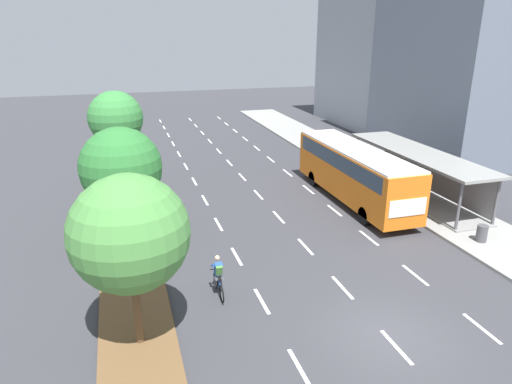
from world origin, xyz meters
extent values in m
plane|color=#38383D|center=(0.00, 0.00, 0.00)|extent=(140.00, 140.00, 0.00)
cube|color=brown|center=(-8.30, 20.00, 0.06)|extent=(2.60, 52.00, 0.12)
cube|color=gray|center=(9.25, 20.00, 0.07)|extent=(4.50, 52.00, 0.15)
cube|color=white|center=(-3.50, -0.64, 0.00)|extent=(0.14, 1.84, 0.01)
cube|color=white|center=(-3.50, 3.30, 0.00)|extent=(0.14, 1.84, 0.01)
cube|color=white|center=(-3.50, 7.24, 0.00)|extent=(0.14, 1.84, 0.01)
cube|color=white|center=(-3.50, 11.18, 0.00)|extent=(0.14, 1.84, 0.01)
cube|color=white|center=(-3.50, 15.12, 0.00)|extent=(0.14, 1.84, 0.01)
cube|color=white|center=(-3.50, 19.06, 0.00)|extent=(0.14, 1.84, 0.01)
cube|color=white|center=(-3.50, 23.00, 0.00)|extent=(0.14, 1.84, 0.01)
cube|color=white|center=(-3.50, 26.94, 0.00)|extent=(0.14, 1.84, 0.01)
cube|color=white|center=(-3.50, 30.88, 0.00)|extent=(0.14, 1.84, 0.01)
cube|color=white|center=(-3.50, 34.82, 0.00)|extent=(0.14, 1.84, 0.01)
cube|color=white|center=(-3.50, 38.76, 0.00)|extent=(0.14, 1.84, 0.01)
cube|color=white|center=(-3.50, 42.70, 0.00)|extent=(0.14, 1.84, 0.01)
cube|color=white|center=(0.00, -0.64, 0.00)|extent=(0.14, 1.84, 0.01)
cube|color=white|center=(0.00, 3.30, 0.00)|extent=(0.14, 1.84, 0.01)
cube|color=white|center=(0.00, 7.24, 0.00)|extent=(0.14, 1.84, 0.01)
cube|color=white|center=(0.00, 11.18, 0.00)|extent=(0.14, 1.84, 0.01)
cube|color=white|center=(0.00, 15.12, 0.00)|extent=(0.14, 1.84, 0.01)
cube|color=white|center=(0.00, 19.06, 0.00)|extent=(0.14, 1.84, 0.01)
cube|color=white|center=(0.00, 23.00, 0.00)|extent=(0.14, 1.84, 0.01)
cube|color=white|center=(0.00, 26.94, 0.00)|extent=(0.14, 1.84, 0.01)
cube|color=white|center=(0.00, 30.88, 0.00)|extent=(0.14, 1.84, 0.01)
cube|color=white|center=(0.00, 34.82, 0.00)|extent=(0.14, 1.84, 0.01)
cube|color=white|center=(0.00, 38.76, 0.00)|extent=(0.14, 1.84, 0.01)
cube|color=white|center=(0.00, 42.70, 0.00)|extent=(0.14, 1.84, 0.01)
cube|color=white|center=(3.50, -0.64, 0.00)|extent=(0.14, 1.84, 0.01)
cube|color=white|center=(3.50, 3.30, 0.00)|extent=(0.14, 1.84, 0.01)
cube|color=white|center=(3.50, 7.24, 0.00)|extent=(0.14, 1.84, 0.01)
cube|color=white|center=(3.50, 11.18, 0.00)|extent=(0.14, 1.84, 0.01)
cube|color=white|center=(3.50, 15.12, 0.00)|extent=(0.14, 1.84, 0.01)
cube|color=white|center=(3.50, 19.06, 0.00)|extent=(0.14, 1.84, 0.01)
cube|color=white|center=(3.50, 23.00, 0.00)|extent=(0.14, 1.84, 0.01)
cube|color=white|center=(3.50, 26.94, 0.00)|extent=(0.14, 1.84, 0.01)
cube|color=white|center=(3.50, 30.88, 0.00)|extent=(0.14, 1.84, 0.01)
cube|color=white|center=(3.50, 34.82, 0.00)|extent=(0.14, 1.84, 0.01)
cube|color=white|center=(3.50, 38.76, 0.00)|extent=(0.14, 1.84, 0.01)
cube|color=white|center=(3.50, 42.70, 0.00)|extent=(0.14, 1.84, 0.01)
cube|color=gray|center=(9.25, 11.75, 0.20)|extent=(2.60, 11.22, 0.10)
cylinder|color=#56565B|center=(8.07, 6.40, 1.55)|extent=(0.16, 0.16, 2.60)
cylinder|color=#56565B|center=(8.07, 17.11, 1.55)|extent=(0.16, 0.16, 2.60)
cylinder|color=#56565B|center=(10.43, 6.40, 1.55)|extent=(0.16, 0.16, 2.60)
cylinder|color=#56565B|center=(10.43, 17.11, 1.55)|extent=(0.16, 0.16, 2.60)
cube|color=gray|center=(10.49, 11.75, 1.55)|extent=(0.10, 10.66, 2.34)
cube|color=gray|center=(9.25, 11.75, 2.93)|extent=(2.90, 11.62, 0.16)
cube|color=orange|center=(5.25, 12.35, 1.85)|extent=(2.50, 11.20, 2.80)
cube|color=#2D3D4C|center=(5.25, 12.35, 2.70)|extent=(2.54, 10.30, 0.90)
cube|color=silver|center=(5.25, 12.35, 3.31)|extent=(2.45, 10.98, 0.12)
cube|color=#2D3D4C|center=(5.25, 17.97, 2.20)|extent=(2.25, 0.06, 1.54)
cube|color=white|center=(5.25, 6.73, 1.65)|extent=(2.12, 0.04, 0.90)
cylinder|color=black|center=(4.15, 15.83, 0.50)|extent=(0.30, 1.00, 1.00)
cylinder|color=black|center=(6.35, 15.83, 0.50)|extent=(0.30, 1.00, 1.00)
cylinder|color=black|center=(4.15, 8.88, 0.50)|extent=(0.30, 1.00, 1.00)
cylinder|color=black|center=(6.35, 8.88, 0.50)|extent=(0.30, 1.00, 1.00)
torus|color=black|center=(-5.01, 4.80, 0.36)|extent=(0.06, 0.72, 0.72)
torus|color=black|center=(-5.01, 3.70, 0.36)|extent=(0.06, 0.72, 0.72)
cylinder|color=#234C99|center=(-5.01, 4.25, 0.64)|extent=(0.05, 0.94, 0.05)
cylinder|color=#234C99|center=(-5.01, 4.15, 0.46)|extent=(0.05, 0.57, 0.42)
cylinder|color=#234C99|center=(-5.01, 4.05, 0.66)|extent=(0.04, 0.04, 0.40)
cube|color=black|center=(-5.01, 4.05, 0.86)|extent=(0.12, 0.24, 0.06)
cylinder|color=black|center=(-5.01, 4.75, 0.91)|extent=(0.46, 0.04, 0.04)
cube|color=#234CA8|center=(-5.01, 4.23, 1.19)|extent=(0.30, 0.36, 0.59)
cube|color=#4C893D|center=(-5.01, 4.07, 1.21)|extent=(0.26, 0.26, 0.42)
sphere|color=beige|center=(-5.01, 4.35, 1.61)|extent=(0.20, 0.20, 0.20)
cylinder|color=#4C4C56|center=(-5.13, 4.20, 0.79)|extent=(0.12, 0.42, 0.25)
cylinder|color=#4C4C56|center=(-5.13, 4.37, 0.53)|extent=(0.10, 0.17, 0.41)
cylinder|color=#4C4C56|center=(-4.89, 4.20, 0.79)|extent=(0.12, 0.42, 0.25)
cylinder|color=#4C4C56|center=(-4.89, 4.37, 0.53)|extent=(0.10, 0.17, 0.41)
cylinder|color=#234CA8|center=(-5.18, 4.45, 1.24)|extent=(0.09, 0.47, 0.28)
cylinder|color=#234CA8|center=(-4.84, 4.45, 1.24)|extent=(0.09, 0.47, 0.28)
cylinder|color=brown|center=(-8.22, 2.03, 1.40)|extent=(0.28, 0.28, 2.56)
sphere|color=#4C8E42|center=(-8.22, 2.03, 4.10)|extent=(3.79, 3.79, 3.79)
cylinder|color=brown|center=(-8.31, 10.55, 1.24)|extent=(0.28, 0.28, 2.23)
sphere|color=#2D7533|center=(-8.31, 10.55, 3.82)|extent=(3.93, 3.93, 3.93)
cylinder|color=brown|center=(-8.36, 19.06, 1.77)|extent=(0.28, 0.28, 3.30)
sphere|color=#38843D|center=(-8.36, 19.06, 4.73)|extent=(3.48, 3.48, 3.48)
cylinder|color=#4C4C51|center=(8.45, 5.01, 0.57)|extent=(0.52, 0.52, 0.85)
cube|color=slate|center=(17.72, 20.59, 10.25)|extent=(6.38, 13.03, 20.50)
cube|color=#8E939E|center=(19.88, 34.56, 7.67)|extent=(9.22, 13.21, 15.33)
camera|label=1|loc=(-8.22, -11.47, 10.05)|focal=32.13mm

